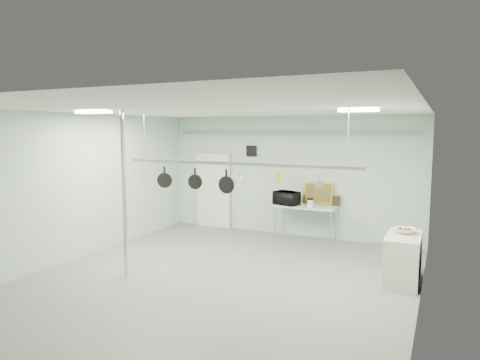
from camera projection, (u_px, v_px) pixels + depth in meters
The scene contains 25 objects.
floor at pixel (218, 280), 8.10m from camera, with size 8.00×8.00×0.00m, color gray.
ceiling at pixel (217, 110), 7.73m from camera, with size 7.00×8.00×0.02m, color silver.
back_wall at pixel (289, 176), 11.49m from camera, with size 7.00×0.02×3.20m, color #A7C9B6.
right_wall at pixel (422, 212), 6.42m from camera, with size 0.02×8.00×3.20m, color #A7C9B6.
door at pixel (213, 191), 12.50m from camera, with size 1.10×0.10×2.20m, color silver.
wall_vent at pixel (251, 151), 11.87m from camera, with size 0.30×0.04×0.30m, color black.
conduit_pipe at pixel (288, 133), 11.28m from camera, with size 0.07×0.07×6.60m, color gray.
chrome_pole at pixel (124, 195), 8.11m from camera, with size 0.08×0.08×3.20m, color silver.
prep_table at pixel (306, 208), 10.97m from camera, with size 1.60×0.70×0.91m.
side_cabinet at pixel (403, 258), 7.95m from camera, with size 0.60×1.20×0.90m, color beige.
pot_rack at pixel (235, 162), 8.03m from camera, with size 4.80×0.06×1.00m.
light_panel_left at pixel (93, 112), 7.97m from camera, with size 0.65×0.30×0.05m, color white.
light_panel_right at pixel (359, 110), 7.24m from camera, with size 0.65×0.30×0.05m, color white.
microwave at pixel (287, 198), 11.06m from camera, with size 0.62×0.42×0.34m, color black.
coffee_canister at pixel (310, 203), 10.71m from camera, with size 0.15×0.15×0.19m, color silver.
painting_large at pixel (318, 193), 11.10m from camera, with size 0.78×0.05×0.58m, color gold.
painting_small at pixel (334, 201), 10.93m from camera, with size 0.30×0.04×0.25m, color black.
fruit_bowl at pixel (405, 231), 8.02m from camera, with size 0.41×0.41×0.10m, color silver.
skillet_left at pixel (165, 177), 8.76m from camera, with size 0.31×0.06×0.43m, color black, non-canonical shape.
skillet_mid at pixel (195, 178), 8.44m from camera, with size 0.29×0.06×0.40m, color black, non-canonical shape.
skillet_right at pixel (226, 182), 8.15m from camera, with size 0.34×0.06×0.47m, color black, non-canonical shape.
whisk at pixel (239, 179), 8.02m from camera, with size 0.18×0.18×0.34m, color silver, non-canonical shape.
grater at pixel (279, 177), 7.68m from camera, with size 0.08×0.02×0.20m, color orange, non-canonical shape.
saucepan at pixel (320, 181), 7.36m from camera, with size 0.14×0.09×0.26m, color #B8B8BD, non-canonical shape.
fruit_cluster at pixel (405, 229), 8.01m from camera, with size 0.24×0.24×0.09m, color #9D230E, non-canonical shape.
Camera 1 is at (3.76, -6.88, 2.82)m, focal length 32.00 mm.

